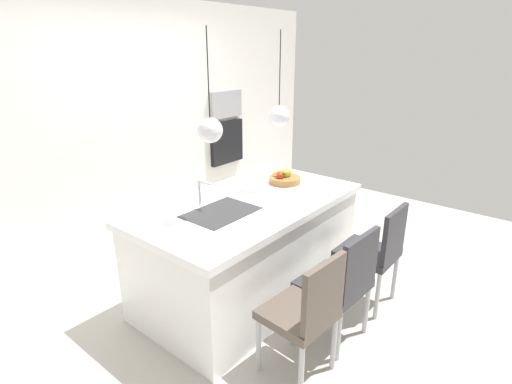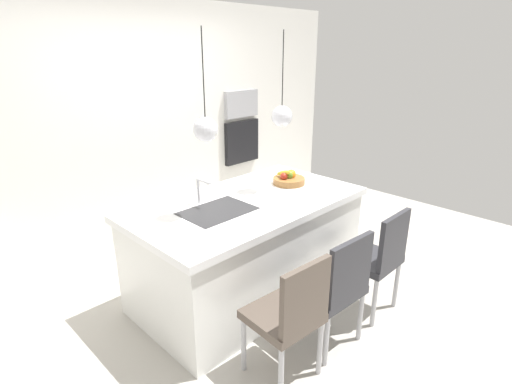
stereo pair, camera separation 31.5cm
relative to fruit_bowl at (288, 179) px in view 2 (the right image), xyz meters
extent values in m
plane|color=#BCB7AD|center=(-0.58, -0.04, -0.93)|extent=(6.60, 6.60, 0.00)
cube|color=silver|center=(-0.58, 1.61, 0.37)|extent=(6.00, 0.10, 2.60)
cube|color=white|center=(-0.58, -0.04, -0.52)|extent=(1.94, 1.03, 0.82)
cube|color=white|center=(-0.58, -0.04, -0.08)|extent=(2.00, 1.09, 0.06)
cube|color=#2D2D30|center=(-0.91, -0.04, -0.05)|extent=(0.56, 0.40, 0.02)
cylinder|color=silver|center=(-0.91, 0.20, 0.06)|extent=(0.02, 0.02, 0.22)
cylinder|color=silver|center=(-0.91, 0.12, 0.16)|extent=(0.02, 0.16, 0.02)
cylinder|color=#9E6B38|center=(0.00, 0.00, -0.02)|extent=(0.30, 0.30, 0.06)
sphere|color=olive|center=(-0.02, 0.03, 0.04)|extent=(0.08, 0.08, 0.08)
sphere|color=olive|center=(0.01, 0.00, 0.04)|extent=(0.08, 0.08, 0.08)
sphere|color=#B22D1E|center=(-0.06, 0.00, 0.04)|extent=(0.07, 0.07, 0.07)
sphere|color=orange|center=(0.03, -0.01, 0.04)|extent=(0.09, 0.09, 0.09)
ellipsoid|color=yellow|center=(-0.04, 0.03, 0.06)|extent=(0.05, 0.19, 0.10)
cube|color=#9E9EA3|center=(0.83, 1.54, 0.48)|extent=(0.54, 0.08, 0.34)
cube|color=black|center=(0.83, 1.54, -0.02)|extent=(0.56, 0.08, 0.56)
cube|color=brown|center=(-1.09, -0.90, -0.48)|extent=(0.45, 0.45, 0.06)
cube|color=brown|center=(-1.11, -1.09, -0.24)|extent=(0.40, 0.07, 0.43)
cylinder|color=#B2B2B7|center=(-0.90, -0.74, -0.72)|extent=(0.04, 0.04, 0.42)
cylinder|color=#B2B2B7|center=(-1.26, -0.71, -0.72)|extent=(0.04, 0.04, 0.42)
cylinder|color=#B2B2B7|center=(-0.93, -1.10, -0.72)|extent=(0.04, 0.04, 0.42)
cylinder|color=#B2B2B7|center=(-1.29, -1.07, -0.72)|extent=(0.04, 0.04, 0.42)
cube|color=#333338|center=(-0.62, -0.90, -0.49)|extent=(0.49, 0.47, 0.06)
cube|color=#333338|center=(-0.63, -1.10, -0.24)|extent=(0.44, 0.07, 0.44)
cylinder|color=#B2B2B7|center=(-0.41, -0.72, -0.73)|extent=(0.04, 0.04, 0.41)
cylinder|color=#B2B2B7|center=(-0.81, -0.70, -0.73)|extent=(0.04, 0.04, 0.41)
cylinder|color=#B2B2B7|center=(-0.43, -1.10, -0.73)|extent=(0.04, 0.04, 0.41)
cylinder|color=#B2B2B7|center=(-0.83, -1.08, -0.73)|extent=(0.04, 0.04, 0.41)
cube|color=#333338|center=(-0.04, -0.90, -0.47)|extent=(0.43, 0.46, 0.06)
cube|color=#333338|center=(-0.04, -1.11, -0.23)|extent=(0.40, 0.04, 0.42)
cylinder|color=#B2B2B7|center=(0.14, -0.70, -0.72)|extent=(0.04, 0.04, 0.43)
cylinder|color=#B2B2B7|center=(-0.22, -0.70, -0.72)|extent=(0.04, 0.04, 0.43)
cylinder|color=#B2B2B7|center=(0.14, -1.10, -0.72)|extent=(0.04, 0.04, 0.43)
cylinder|color=#B2B2B7|center=(-0.22, -1.10, -0.72)|extent=(0.04, 0.04, 0.43)
sphere|color=silver|center=(-0.99, -0.04, 0.61)|extent=(0.18, 0.18, 0.18)
cylinder|color=black|center=(-0.99, -0.04, 1.00)|extent=(0.01, 0.01, 0.60)
sphere|color=silver|center=(-0.16, -0.04, 0.61)|extent=(0.18, 0.18, 0.18)
cylinder|color=black|center=(-0.16, -0.04, 1.00)|extent=(0.01, 0.01, 0.60)
camera|label=1|loc=(-2.97, -2.08, 1.16)|focal=28.10mm
camera|label=2|loc=(-2.76, -2.32, 1.16)|focal=28.10mm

